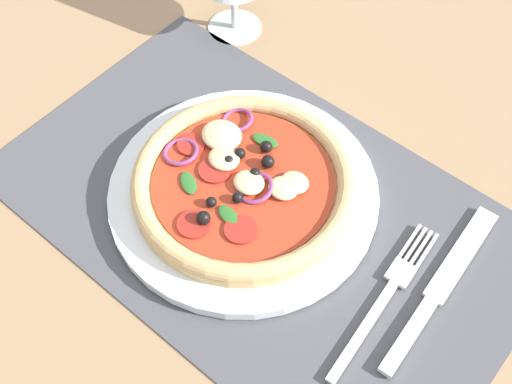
% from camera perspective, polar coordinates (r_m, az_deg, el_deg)
% --- Properties ---
extents(ground_plane, '(1.90, 1.40, 0.02)m').
position_cam_1_polar(ground_plane, '(0.66, 0.45, -2.18)').
color(ground_plane, '#9E7A56').
extents(placemat, '(0.51, 0.31, 0.00)m').
position_cam_1_polar(placemat, '(0.65, 0.46, -1.52)').
color(placemat, '#4C4C51').
rests_on(placemat, ground_plane).
extents(plate, '(0.26, 0.26, 0.01)m').
position_cam_1_polar(plate, '(0.65, -0.88, 0.12)').
color(plate, white).
rests_on(plate, placemat).
extents(pizza, '(0.22, 0.22, 0.03)m').
position_cam_1_polar(pizza, '(0.64, -0.96, 1.06)').
color(pizza, tan).
rests_on(pizza, plate).
extents(fork, '(0.03, 0.18, 0.00)m').
position_cam_1_polar(fork, '(0.61, 11.26, -8.40)').
color(fork, silver).
rests_on(fork, placemat).
extents(knife, '(0.03, 0.20, 0.01)m').
position_cam_1_polar(knife, '(0.63, 15.61, -7.68)').
color(knife, silver).
rests_on(knife, placemat).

